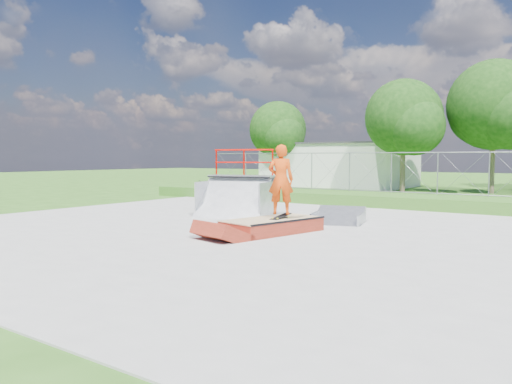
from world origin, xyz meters
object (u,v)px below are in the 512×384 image
grind_box (272,226)px  skater (281,182)px  quarter_pipe (234,183)px  flat_bank_ramp (338,216)px

grind_box → skater: 1.22m
quarter_pipe → flat_bank_ramp: size_ratio=1.49×
grind_box → quarter_pipe: bearing=155.4°
grind_box → quarter_pipe: 4.09m
flat_bank_ramp → grind_box: bearing=-116.2°
grind_box → quarter_pipe: quarter_pipe is taller
flat_bank_ramp → skater: (-0.43, -2.72, 1.17)m
grind_box → flat_bank_ramp: size_ratio=1.89×
flat_bank_ramp → quarter_pipe: bearing=172.4°
quarter_pipe → grind_box: bearing=-53.3°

